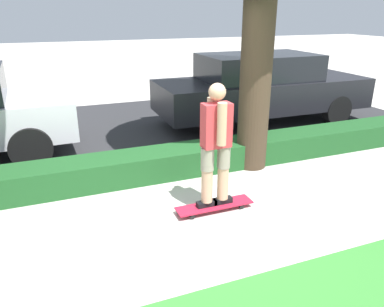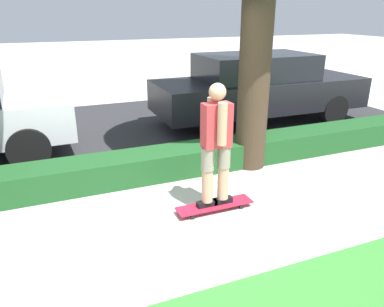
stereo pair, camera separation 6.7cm
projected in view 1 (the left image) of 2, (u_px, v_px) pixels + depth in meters
name	position (u px, v px, depth m)	size (l,w,h in m)	color
ground_plane	(201.00, 227.00, 4.44)	(60.00, 60.00, 0.00)	#BCB7AD
street_asphalt	(126.00, 129.00, 8.09)	(13.08, 5.00, 0.01)	#2D2D30
hedge_row	(161.00, 163.00, 5.76)	(13.08, 0.60, 0.41)	#1E5123
skateboard	(214.00, 205.00, 4.78)	(1.01, 0.24, 0.08)	red
skater_person	(216.00, 144.00, 4.48)	(0.48, 0.40, 1.55)	black
parked_car_middle	(261.00, 87.00, 8.34)	(4.77, 1.79, 1.52)	black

